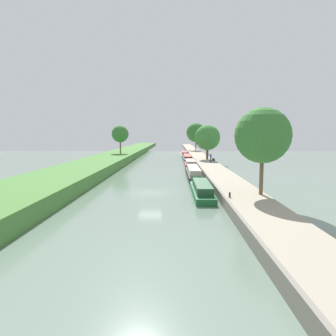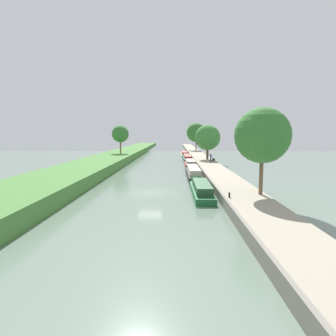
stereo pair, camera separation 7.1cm
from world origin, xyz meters
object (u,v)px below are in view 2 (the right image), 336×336
at_px(narrowboat_black, 193,172).
at_px(narrowboat_teal, 187,158).
at_px(mooring_bollard_far, 189,150).
at_px(mooring_bollard_near, 229,195).
at_px(person_walking, 211,158).
at_px(narrowboat_cream, 184,154).
at_px(narrowboat_green, 201,189).
at_px(park_bench, 213,159).
at_px(narrowboat_red, 190,164).

distance_m(narrowboat_black, narrowboat_teal, 28.83).
relative_size(narrowboat_black, mooring_bollard_far, 32.54).
distance_m(narrowboat_black, mooring_bollard_near, 20.49).
bearing_deg(person_walking, narrowboat_black, -108.49).
bearing_deg(narrowboat_cream, mooring_bollard_far, 72.33).
xyz_separation_m(person_walking, mooring_bollard_near, (-2.31, -33.05, -0.65)).
height_order(narrowboat_green, narrowboat_cream, narrowboat_green).
bearing_deg(park_bench, mooring_bollard_far, 95.20).
distance_m(mooring_bollard_far, park_bench, 35.57).
bearing_deg(narrowboat_teal, park_bench, -69.73).
relative_size(narrowboat_green, person_walking, 6.91).
height_order(narrowboat_cream, mooring_bollard_near, mooring_bollard_near).
relative_size(narrowboat_red, person_walking, 6.69).
bearing_deg(narrowboat_green, narrowboat_black, 89.93).
bearing_deg(narrowboat_black, park_bench, 71.79).
relative_size(narrowboat_green, mooring_bollard_far, 25.48).
bearing_deg(narrowboat_cream, narrowboat_red, -89.81).
height_order(narrowboat_green, narrowboat_red, narrowboat_green).
height_order(narrowboat_green, narrowboat_black, narrowboat_black).
bearing_deg(person_walking, narrowboat_green, -98.97).
distance_m(narrowboat_green, park_bench, 30.38).
bearing_deg(narrowboat_red, narrowboat_teal, 89.77).
distance_m(narrowboat_green, narrowboat_red, 27.70).
height_order(mooring_bollard_far, park_bench, park_bench).
bearing_deg(narrowboat_teal, person_walking, -76.28).
bearing_deg(narrowboat_teal, mooring_bollard_near, -88.09).
height_order(narrowboat_black, narrowboat_teal, narrowboat_black).
bearing_deg(park_bench, narrowboat_green, -99.79).
distance_m(narrowboat_teal, mooring_bollard_far, 22.32).
xyz_separation_m(narrowboat_green, mooring_bollard_far, (1.94, 65.35, 0.58)).
distance_m(narrowboat_red, mooring_bollard_near, 33.86).
xyz_separation_m(narrowboat_cream, mooring_bollard_far, (1.81, 5.69, 0.68)).
height_order(mooring_bollard_near, mooring_bollard_far, same).
relative_size(narrowboat_cream, person_walking, 8.02).
height_order(narrowboat_red, park_bench, park_bench).
bearing_deg(narrowboat_cream, narrowboat_teal, -89.41).
height_order(narrowboat_red, narrowboat_teal, narrowboat_red).
bearing_deg(narrowboat_black, narrowboat_teal, 89.44).
xyz_separation_m(narrowboat_black, narrowboat_teal, (0.28, 28.82, -0.07)).
bearing_deg(mooring_bollard_near, narrowboat_black, 95.39).
xyz_separation_m(narrowboat_teal, mooring_bollard_far, (1.64, 22.25, 0.61)).
bearing_deg(park_bench, narrowboat_cream, 99.61).
bearing_deg(mooring_bollard_far, person_walking, -86.56).
distance_m(narrowboat_black, park_bench, 16.49).
height_order(narrowboat_black, narrowboat_red, narrowboat_black).
distance_m(narrowboat_teal, mooring_bollard_near, 49.25).
xyz_separation_m(narrowboat_black, person_walking, (4.23, 12.65, 1.19)).
bearing_deg(person_walking, narrowboat_cream, 97.17).
distance_m(narrowboat_black, person_walking, 13.39).
bearing_deg(mooring_bollard_far, narrowboat_black, -92.16).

